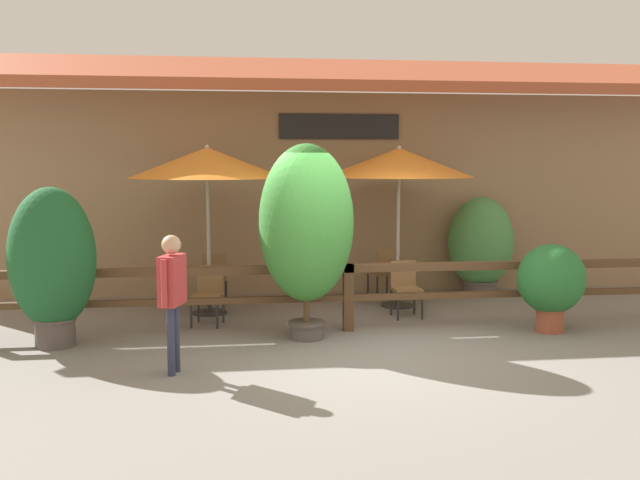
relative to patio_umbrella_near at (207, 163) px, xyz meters
name	(u,v)px	position (x,y,z in m)	size (l,w,h in m)	color
ground_plane	(362,350)	(1.98, -2.46, -2.36)	(60.00, 60.00, 0.00)	gray
building_facade	(321,174)	(1.98, 1.65, -0.20)	(14.28, 1.49, 4.23)	#997A56
patio_railing	(348,282)	(1.98, -1.41, -1.67)	(10.40, 0.14, 0.95)	brown
patio_umbrella_near	(207,163)	(0.00, 0.00, 0.00)	(2.42, 2.42, 2.64)	#B7B2A8
dining_table_near	(209,278)	(0.00, 0.00, -1.80)	(0.99, 0.99, 0.71)	olive
chair_near_streetside	(208,292)	(0.01, -0.77, -1.88)	(0.50, 0.50, 0.86)	olive
chair_near_wallside	(214,275)	(0.06, 0.76, -1.88)	(0.43, 0.43, 0.86)	olive
patio_umbrella_middle	(399,163)	(3.06, 0.17, 0.00)	(2.42, 2.42, 2.64)	#B7B2A8
dining_table_middle	(398,272)	(3.06, 0.17, -1.80)	(0.99, 0.99, 0.71)	olive
chair_middle_streetside	(405,286)	(3.01, -0.60, -1.88)	(0.44, 0.44, 0.86)	olive
chair_middle_wallside	(384,270)	(3.01, 0.94, -1.88)	(0.51, 0.51, 0.86)	olive
potted_plant_corner_fern	(551,281)	(4.78, -1.83, -1.64)	(0.95, 0.86, 1.24)	#9E4C33
potted_plant_entrance_palm	(306,225)	(1.35, -1.77, -0.82)	(1.27, 1.14, 2.62)	#564C47
potted_plant_broad_leaf	(52,262)	(-1.93, -1.77, -1.26)	(1.09, 0.99, 2.07)	#564C47
potted_plant_small_flowering	(481,244)	(4.81, 1.09, -1.47)	(1.17, 1.05, 1.75)	#564C47
pedestrian	(172,285)	(-0.32, -3.17, -1.35)	(0.30, 0.54, 1.58)	#2D334C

